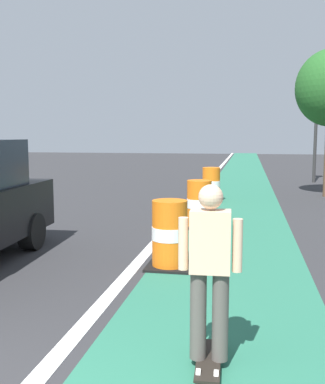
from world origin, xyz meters
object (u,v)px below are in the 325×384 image
Objects in this scene: traffic_barrel_front at (170,235)px; traffic_barrel_mid at (199,205)px; traffic_barrel_back at (211,185)px; traffic_light_corner at (317,103)px; skateboarder_on_lane at (210,271)px.

traffic_barrel_front is 1.00× the size of traffic_barrel_mid.
traffic_barrel_front is 3.28m from traffic_barrel_mid.
traffic_barrel_front is at bearing -92.19° from traffic_barrel_mid.
traffic_barrel_back is at bearing 89.50° from traffic_barrel_front.
traffic_light_corner reaches higher than traffic_barrel_back.
traffic_barrel_mid is 0.21× the size of traffic_light_corner.
skateboarder_on_lane is 1.55× the size of traffic_barrel_back.
traffic_barrel_front is 1.00× the size of traffic_barrel_back.
traffic_light_corner is at bearing 73.75° from traffic_barrel_front.
traffic_light_corner is (3.26, 17.26, 2.59)m from skateboarder_on_lane.
traffic_barrel_front is at bearing -106.25° from traffic_light_corner.
skateboarder_on_lane is 1.55× the size of traffic_barrel_mid.
traffic_barrel_front and traffic_barrel_mid have the same top height.
skateboarder_on_lane reaches higher than traffic_barrel_front.
skateboarder_on_lane reaches higher than traffic_barrel_mid.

